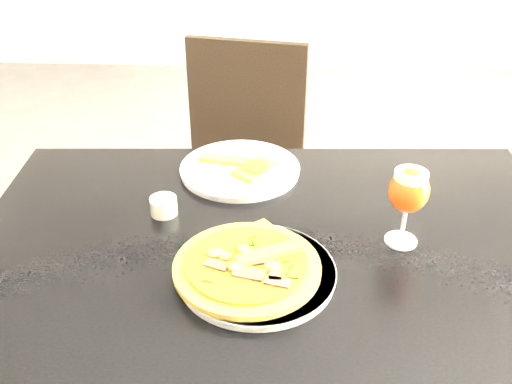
{
  "coord_description": "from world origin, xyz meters",
  "views": [
    {
      "loc": [
        -0.21,
        -1.07,
        1.41
      ],
      "look_at": [
        -0.25,
        -0.13,
        0.83
      ],
      "focal_mm": 40.0,
      "sensor_mm": 36.0,
      "label": 1
    }
  ],
  "objects_px": {
    "chair_far": "(238,171)",
    "beer_glass": "(409,191)",
    "pizza": "(247,265)",
    "dining_table": "(276,279)"
  },
  "relations": [
    {
      "from": "chair_far",
      "to": "beer_glass",
      "type": "bearing_deg",
      "value": -51.95
    },
    {
      "from": "pizza",
      "to": "beer_glass",
      "type": "distance_m",
      "value": 0.33
    },
    {
      "from": "pizza",
      "to": "beer_glass",
      "type": "relative_size",
      "value": 1.65
    },
    {
      "from": "dining_table",
      "to": "beer_glass",
      "type": "distance_m",
      "value": 0.32
    },
    {
      "from": "chair_far",
      "to": "pizza",
      "type": "height_order",
      "value": "chair_far"
    },
    {
      "from": "dining_table",
      "to": "beer_glass",
      "type": "height_order",
      "value": "beer_glass"
    },
    {
      "from": "pizza",
      "to": "beer_glass",
      "type": "xyz_separation_m",
      "value": [
        0.29,
        0.12,
        0.09
      ]
    },
    {
      "from": "dining_table",
      "to": "pizza",
      "type": "xyz_separation_m",
      "value": [
        -0.05,
        -0.1,
        0.11
      ]
    },
    {
      "from": "dining_table",
      "to": "chair_far",
      "type": "bearing_deg",
      "value": 97.61
    },
    {
      "from": "dining_table",
      "to": "chair_far",
      "type": "relative_size",
      "value": 1.39
    }
  ]
}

